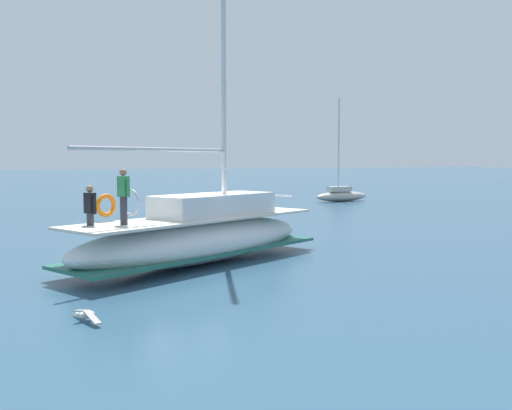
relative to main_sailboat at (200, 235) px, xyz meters
The scene contains 4 objects.
ground_plane 1.05m from the main_sailboat, 124.04° to the right, with size 400.00×400.00×0.00m, color #2D516B.
main_sailboat is the anchor object (origin of this frame).
moored_ketch_distant 28.71m from the main_sailboat, 139.32° to the left, with size 1.65×4.98×8.18m.
seagull 6.95m from the main_sailboat, 37.38° to the right, with size 1.25×0.51×0.18m.
Camera 1 is at (17.67, -5.06, 3.28)m, focal length 40.07 mm.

